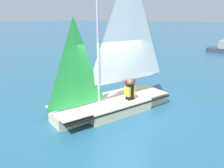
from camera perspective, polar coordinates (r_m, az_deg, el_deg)
The scene contains 4 objects.
ground_plane at distance 8.20m, azimuth 0.00°, elevation -6.73°, with size 260.00×260.00×0.00m, color #235675.
sailboat_main at distance 7.97m, azimuth 0.41°, elevation -1.81°, with size 3.06×4.72×5.31m.
sailor_helm at distance 8.04m, azimuth 4.69°, elevation -2.52°, with size 0.39×0.41×1.16m.
sailor_crew at distance 8.87m, azimuth 4.71°, elevation -0.52°, with size 0.39×0.41×1.16m.
Camera 1 is at (4.23, -6.18, 3.34)m, focal length 35.00 mm.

